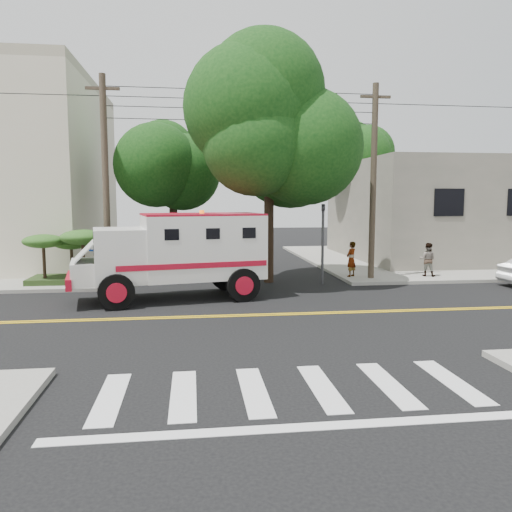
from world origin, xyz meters
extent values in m
plane|color=black|center=(0.00, 0.00, 0.00)|extent=(100.00, 100.00, 0.00)
cube|color=gray|center=(13.50, 13.50, 0.07)|extent=(17.00, 17.00, 0.15)
cube|color=slate|center=(15.00, 14.00, 3.15)|extent=(14.00, 12.00, 6.00)
cylinder|color=#382D23|center=(-5.60, 6.00, 4.50)|extent=(0.28, 0.28, 9.00)
cylinder|color=#382D23|center=(6.30, 6.20, 4.50)|extent=(0.28, 0.28, 9.00)
cylinder|color=black|center=(1.50, 6.50, 3.50)|extent=(0.44, 0.44, 7.00)
sphere|color=black|center=(1.50, 6.50, 7.00)|extent=(5.32, 5.32, 5.32)
sphere|color=black|center=(2.64, 5.74, 7.57)|extent=(4.56, 4.56, 4.56)
cylinder|color=black|center=(-3.00, 12.00, 2.80)|extent=(0.44, 0.44, 5.60)
sphere|color=black|center=(-3.00, 12.00, 5.60)|extent=(3.92, 3.92, 3.92)
sphere|color=black|center=(-2.16, 11.44, 6.02)|extent=(3.36, 3.36, 3.36)
cylinder|color=black|center=(8.50, 16.00, 2.97)|extent=(0.44, 0.44, 5.95)
sphere|color=black|center=(8.50, 16.00, 5.95)|extent=(4.20, 4.20, 4.20)
sphere|color=black|center=(9.40, 15.40, 6.40)|extent=(3.60, 3.60, 3.60)
cylinder|color=#3F3F42|center=(3.80, 5.60, 1.80)|extent=(0.12, 0.12, 3.60)
imported|color=#3F3F42|center=(3.80, 5.60, 3.15)|extent=(0.15, 0.18, 0.90)
cylinder|color=#3F3F42|center=(-6.20, 6.20, 1.00)|extent=(0.06, 0.06, 2.00)
cube|color=#0C33A5|center=(-6.20, 6.14, 1.80)|extent=(0.45, 0.03, 0.45)
cube|color=#1E3314|center=(-7.50, 6.80, 0.27)|extent=(3.20, 2.00, 0.24)
cylinder|color=black|center=(-8.40, 6.50, 1.15)|extent=(0.14, 0.14, 1.52)
ellipsoid|color=#205018|center=(-8.40, 6.50, 2.00)|extent=(1.73, 1.73, 0.60)
cylinder|color=black|center=(-7.40, 7.20, 1.07)|extent=(0.14, 0.14, 1.36)
ellipsoid|color=#205018|center=(-7.40, 7.20, 1.83)|extent=(1.55, 1.55, 0.54)
cylinder|color=black|center=(-6.70, 6.30, 1.23)|extent=(0.14, 0.14, 1.68)
ellipsoid|color=#205018|center=(-6.70, 6.30, 2.17)|extent=(1.91, 1.91, 0.66)
cube|color=silver|center=(-1.60, 3.28, 2.00)|extent=(4.88, 3.43, 2.40)
cube|color=silver|center=(-4.63, 2.70, 1.77)|extent=(2.27, 2.82, 1.94)
cube|color=black|center=(-5.51, 2.53, 2.29)|extent=(0.44, 1.92, 0.80)
cube|color=silver|center=(-5.81, 2.47, 1.20)|extent=(1.44, 2.44, 0.80)
cube|color=#A30C21|center=(-6.37, 2.36, 0.91)|extent=(0.67, 2.45, 0.40)
cube|color=#A30C21|center=(-1.60, 3.28, 3.24)|extent=(4.88, 3.43, 0.07)
cylinder|color=black|center=(-4.61, 1.40, 0.63)|extent=(1.30, 0.60, 1.26)
cylinder|color=black|center=(-5.10, 3.91, 0.63)|extent=(1.30, 0.60, 1.26)
cylinder|color=black|center=(-0.12, 2.27, 0.63)|extent=(1.30, 0.60, 1.26)
cylinder|color=black|center=(-0.61, 4.78, 0.63)|extent=(1.30, 0.60, 1.26)
imported|color=gray|center=(5.50, 6.71, 0.98)|extent=(0.72, 0.70, 1.67)
imported|color=gray|center=(9.16, 6.36, 0.95)|extent=(0.98, 0.93, 1.60)
camera|label=1|loc=(-1.98, -16.03, 3.82)|focal=35.00mm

